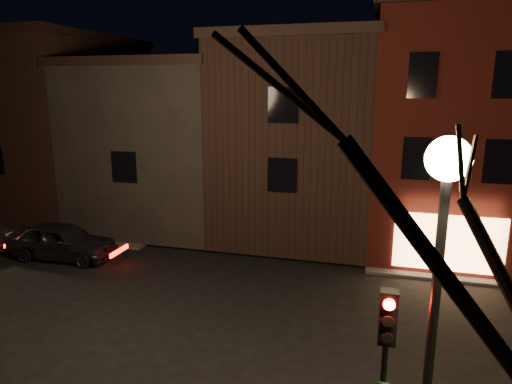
% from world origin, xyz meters
% --- Properties ---
extents(ground, '(120.00, 120.00, 0.00)m').
position_xyz_m(ground, '(0.00, 0.00, 0.00)').
color(ground, black).
rests_on(ground, ground).
extents(sidewalk_far_left, '(30.00, 30.00, 0.12)m').
position_xyz_m(sidewalk_far_left, '(-20.00, 20.00, 0.06)').
color(sidewalk_far_left, '#2D2B28').
rests_on(sidewalk_far_left, ground).
extents(corner_building, '(6.50, 8.50, 10.50)m').
position_xyz_m(corner_building, '(8.00, 9.47, 5.40)').
color(corner_building, '#45110C').
rests_on(corner_building, ground).
extents(row_building_a, '(7.30, 10.30, 9.40)m').
position_xyz_m(row_building_a, '(1.50, 10.50, 4.83)').
color(row_building_a, black).
rests_on(row_building_a, ground).
extents(row_building_b, '(7.80, 10.30, 8.40)m').
position_xyz_m(row_building_b, '(-5.75, 10.50, 4.33)').
color(row_building_b, black).
rests_on(row_building_b, ground).
extents(row_building_c, '(7.30, 10.30, 9.90)m').
position_xyz_m(row_building_c, '(-13.00, 10.50, 5.08)').
color(row_building_c, black).
rests_on(row_building_c, ground).
extents(street_lamp_near, '(0.60, 0.60, 6.48)m').
position_xyz_m(street_lamp_near, '(6.20, -6.00, 5.18)').
color(street_lamp_near, black).
rests_on(street_lamp_near, sidewalk_near_right).
extents(traffic_signal, '(0.58, 0.38, 4.05)m').
position_xyz_m(traffic_signal, '(5.60, -5.51, 2.81)').
color(traffic_signal, black).
rests_on(traffic_signal, sidewalk_near_right).
extents(parked_car_a, '(4.70, 2.05, 1.58)m').
position_xyz_m(parked_car_a, '(-7.64, 3.26, 0.79)').
color(parked_car_a, black).
rests_on(parked_car_a, ground).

